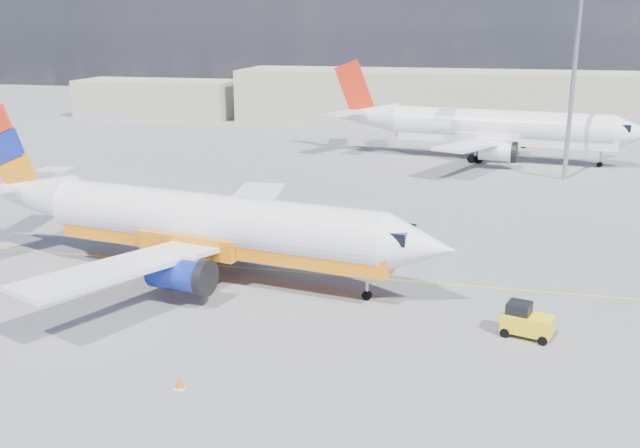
% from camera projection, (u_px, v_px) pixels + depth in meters
% --- Properties ---
extents(ground, '(240.00, 240.00, 0.00)m').
position_uv_depth(ground, '(323.00, 292.00, 42.28)').
color(ground, slate).
rests_on(ground, ground).
extents(taxi_line, '(70.00, 0.15, 0.01)m').
position_uv_depth(taxi_line, '(334.00, 275.00, 45.09)').
color(taxi_line, yellow).
rests_on(taxi_line, ground).
extents(terminal_main, '(70.00, 14.00, 8.00)m').
position_uv_depth(terminal_main, '(463.00, 98.00, 110.27)').
color(terminal_main, '#B4AD9B').
rests_on(terminal_main, ground).
extents(terminal_annex, '(26.00, 10.00, 6.00)m').
position_uv_depth(terminal_annex, '(157.00, 98.00, 118.72)').
color(terminal_annex, '#B4AD9B').
rests_on(terminal_annex, ground).
extents(main_jet, '(33.74, 26.23, 10.19)m').
position_uv_depth(main_jet, '(199.00, 223.00, 44.27)').
color(main_jet, white).
rests_on(main_jet, ground).
extents(second_jet, '(36.63, 28.63, 11.08)m').
position_uv_depth(second_jet, '(490.00, 128.00, 81.36)').
color(second_jet, white).
rests_on(second_jet, ground).
extents(gse_tug, '(2.74, 2.12, 1.75)m').
position_uv_depth(gse_tug, '(526.00, 321.00, 36.17)').
color(gse_tug, black).
rests_on(gse_tug, ground).
extents(traffic_cone, '(0.43, 0.43, 0.61)m').
position_uv_depth(traffic_cone, '(180.00, 382.00, 31.12)').
color(traffic_cone, white).
rests_on(traffic_cone, ground).
extents(floodlight_mast, '(1.64, 1.64, 22.48)m').
position_uv_depth(floodlight_mast, '(577.00, 42.00, 68.45)').
color(floodlight_mast, '#9F9FA7').
rests_on(floodlight_mast, ground).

